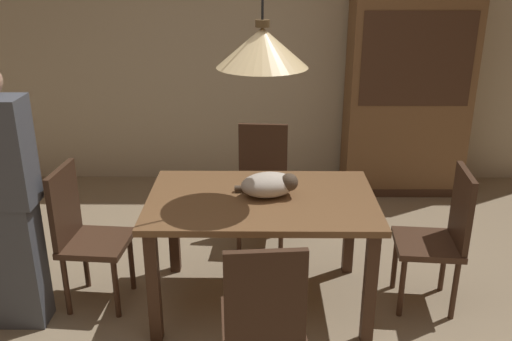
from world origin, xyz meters
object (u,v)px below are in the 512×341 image
object	(u,v)px
chair_near_front	(263,317)
person_standing	(6,203)
chair_right_side	(441,233)
dining_table	(262,212)
chair_far_back	(262,180)
hutch_bookcase	(407,100)
pendant_lamp	(262,47)
chair_left_side	(83,231)
cat_sleeping	(270,185)

from	to	relation	value
chair_near_front	person_standing	bearing A→B (deg)	155.86
chair_right_side	dining_table	bearing A→B (deg)	179.64
chair_far_back	hutch_bookcase	distance (m)	1.74
pendant_lamp	chair_left_side	bearing A→B (deg)	179.67
dining_table	pendant_lamp	distance (m)	1.01
chair_left_side	person_standing	distance (m)	0.51
chair_right_side	hutch_bookcase	distance (m)	1.98
chair_right_side	cat_sleeping	world-z (taller)	chair_right_side
hutch_bookcase	cat_sleeping	bearing A→B (deg)	-124.23
chair_left_side	hutch_bookcase	bearing A→B (deg)	37.80
person_standing	cat_sleeping	bearing A→B (deg)	8.83
dining_table	chair_left_side	bearing A→B (deg)	179.67
dining_table	chair_right_side	size ratio (longest dim) A/B	1.51
chair_near_front	hutch_bookcase	bearing A→B (deg)	64.48
chair_left_side	chair_right_side	xyz separation A→B (m)	(2.26, -0.01, 0.00)
chair_left_side	hutch_bookcase	world-z (taller)	hutch_bookcase
chair_near_front	person_standing	size ratio (longest dim) A/B	0.58
cat_sleeping	person_standing	world-z (taller)	person_standing
chair_right_side	person_standing	xyz separation A→B (m)	(-2.60, -0.21, 0.30)
hutch_bookcase	dining_table	bearing A→B (deg)	-124.94
dining_table	chair_far_back	world-z (taller)	chair_far_back
dining_table	cat_sleeping	bearing A→B (deg)	23.98
chair_right_side	chair_far_back	bearing A→B (deg)	141.74
cat_sleeping	pendant_lamp	distance (m)	0.84
chair_far_back	person_standing	bearing A→B (deg)	-143.55
pendant_lamp	dining_table	bearing A→B (deg)	-107.35
pendant_lamp	hutch_bookcase	bearing A→B (deg)	55.06
pendant_lamp	hutch_bookcase	world-z (taller)	pendant_lamp
chair_near_front	dining_table	bearing A→B (deg)	90.45
chair_near_front	cat_sleeping	bearing A→B (deg)	87.24
dining_table	chair_far_back	xyz separation A→B (m)	(0.01, 0.88, -0.14)
cat_sleeping	chair_right_side	bearing A→B (deg)	-1.56
chair_left_side	person_standing	size ratio (longest dim) A/B	0.58
chair_near_front	cat_sleeping	world-z (taller)	chair_near_front
chair_right_side	pendant_lamp	world-z (taller)	pendant_lamp
chair_left_side	person_standing	xyz separation A→B (m)	(-0.35, -0.22, 0.30)
person_standing	chair_near_front	bearing A→B (deg)	-24.14
chair_far_back	chair_left_side	size ratio (longest dim) A/B	1.00
dining_table	chair_right_side	distance (m)	1.14
dining_table	chair_near_front	distance (m)	0.89
pendant_lamp	person_standing	distance (m)	1.72
chair_left_side	pendant_lamp	size ratio (longest dim) A/B	0.72
chair_left_side	person_standing	world-z (taller)	person_standing
chair_near_front	person_standing	distance (m)	1.65
chair_right_side	person_standing	size ratio (longest dim) A/B	0.58
chair_left_side	pendant_lamp	xyz separation A→B (m)	(1.13, -0.01, 1.15)
chair_right_side	person_standing	distance (m)	2.63
dining_table	chair_left_side	xyz separation A→B (m)	(-1.13, 0.01, -0.14)
chair_near_front	chair_right_side	xyz separation A→B (m)	(1.12, 0.87, 0.00)
chair_left_side	pendant_lamp	world-z (taller)	pendant_lamp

